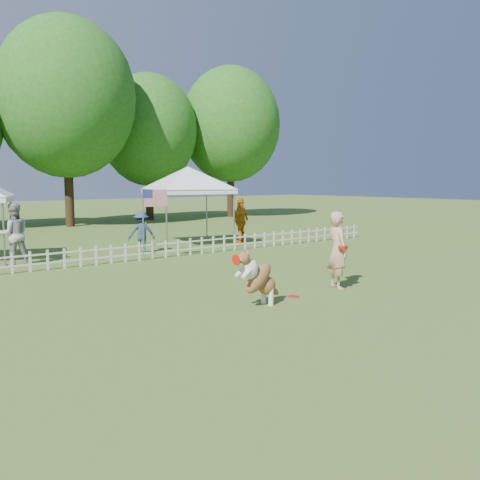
{
  "coord_description": "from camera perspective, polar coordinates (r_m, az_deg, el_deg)",
  "views": [
    {
      "loc": [
        -8.65,
        -8.49,
        2.63
      ],
      "look_at": [
        -0.08,
        2.0,
        1.1
      ],
      "focal_mm": 40.0,
      "sensor_mm": 36.0,
      "label": 1
    }
  ],
  "objects": [
    {
      "name": "ground",
      "position": [
        12.4,
        6.18,
        -5.83
      ],
      "size": [
        120.0,
        120.0,
        0.0
      ],
      "primitive_type": "plane",
      "color": "#416720",
      "rests_on": "ground"
    },
    {
      "name": "tree_far_right",
      "position": [
        38.32,
        -1.01,
        11.03
      ],
      "size": [
        7.0,
        7.0,
        11.4
      ],
      "primitive_type": null,
      "color": "#245618",
      "rests_on": "ground"
    },
    {
      "name": "canopy_tent_right",
      "position": [
        21.58,
        -5.55,
        3.52
      ],
      "size": [
        3.59,
        3.59,
        3.09
      ],
      "primitive_type": null,
      "rotation": [
        0.0,
        0.0,
        -0.23
      ],
      "color": "white",
      "rests_on": "ground"
    },
    {
      "name": "frisbee_on_turf",
      "position": [
        12.18,
        5.74,
        -6.0
      ],
      "size": [
        0.33,
        0.33,
        0.02
      ],
      "primitive_type": "cylinder",
      "rotation": [
        0.0,
        0.0,
        0.38
      ],
      "color": "red",
      "rests_on": "ground"
    },
    {
      "name": "tree_right",
      "position": [
        35.76,
        -9.73,
        10.47
      ],
      "size": [
        6.2,
        6.2,
        10.4
      ],
      "primitive_type": null,
      "color": "#245618",
      "rests_on": "ground"
    },
    {
      "name": "dog",
      "position": [
        11.1,
        2.05,
        -4.08
      ],
      "size": [
        1.2,
        0.49,
        1.21
      ],
      "primitive_type": null,
      "rotation": [
        0.0,
        0.0,
        0.09
      ],
      "color": "brown",
      "rests_on": "ground"
    },
    {
      "name": "tree_center_right",
      "position": [
        31.92,
        -18.03,
        12.73
      ],
      "size": [
        7.6,
        7.6,
        12.6
      ],
      "primitive_type": null,
      "color": "#245618",
      "rests_on": "ground"
    },
    {
      "name": "spectator_b",
      "position": [
        19.43,
        -10.47,
        0.8
      ],
      "size": [
        1.11,
        0.86,
        1.51
      ],
      "primitive_type": "imported",
      "rotation": [
        0.0,
        0.0,
        2.8
      ],
      "color": "navy",
      "rests_on": "ground"
    },
    {
      "name": "spectator_a",
      "position": [
        17.76,
        -23.0,
        0.55
      ],
      "size": [
        1.0,
        0.82,
        1.93
      ],
      "primitive_type": "imported",
      "rotation": [
        0.0,
        0.0,
        3.05
      ],
      "color": "#99989D",
      "rests_on": "ground"
    },
    {
      "name": "flag_pole",
      "position": [
        17.47,
        -10.29,
        1.6
      ],
      "size": [
        0.92,
        0.22,
        2.37
      ],
      "primitive_type": null,
      "rotation": [
        0.0,
        0.0,
        -0.13
      ],
      "color": "gray",
      "rests_on": "ground"
    },
    {
      "name": "spectator_c",
      "position": [
        22.17,
        0.08,
        2.1
      ],
      "size": [
        1.21,
        0.85,
        1.9
      ],
      "primitive_type": "imported",
      "rotation": [
        0.0,
        0.0,
        3.53
      ],
      "color": "#C36F16",
      "rests_on": "ground"
    },
    {
      "name": "picket_fence",
      "position": [
        17.89,
        -9.98,
        -1.14
      ],
      "size": [
        22.0,
        0.08,
        0.6
      ],
      "primitive_type": null,
      "color": "silver",
      "rests_on": "ground"
    },
    {
      "name": "handler",
      "position": [
        13.09,
        10.36,
        -1.08
      ],
      "size": [
        0.65,
        0.8,
        1.88
      ],
      "primitive_type": "imported",
      "rotation": [
        0.0,
        0.0,
        1.23
      ],
      "color": "tan",
      "rests_on": "ground"
    }
  ]
}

